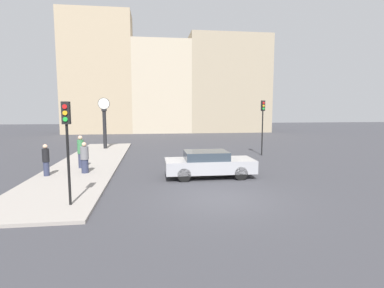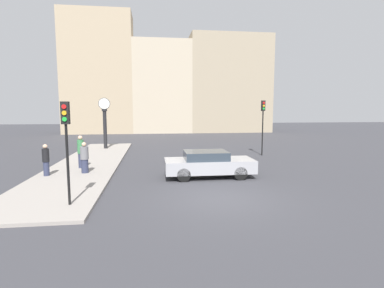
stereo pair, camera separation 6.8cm
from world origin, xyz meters
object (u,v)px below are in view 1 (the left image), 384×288
sedan_car (209,164)px  pedestrian_grey_jacket (85,158)px  street_clock (104,123)px  traffic_light_far (263,116)px  pedestrian_black_jacket (46,160)px  traffic_light_near (67,131)px  pedestrian_green_hoodie (81,152)px

sedan_car → pedestrian_grey_jacket: pedestrian_grey_jacket is taller
sedan_car → street_clock: size_ratio=1.05×
traffic_light_far → pedestrian_black_jacket: 14.63m
traffic_light_near → street_clock: size_ratio=0.84×
sedan_car → pedestrian_black_jacket: (-8.07, 0.85, 0.22)m
pedestrian_black_jacket → pedestrian_green_hoodie: size_ratio=0.86×
street_clock → pedestrian_green_hoodie: (-0.07, -8.43, -1.21)m
pedestrian_green_hoodie → traffic_light_near: bearing=-80.5°
traffic_light_near → pedestrian_grey_jacket: 5.68m
pedestrian_green_hoodie → street_clock: bearing=89.5°
street_clock → pedestrian_green_hoodie: 8.51m
traffic_light_near → street_clock: (-1.07, 15.22, -0.42)m
traffic_light_far → street_clock: street_clock is taller
traffic_light_near → pedestrian_black_jacket: (-2.39, 4.90, -1.77)m
street_clock → pedestrian_black_jacket: bearing=-97.3°
sedan_car → pedestrian_green_hoodie: bearing=158.1°
sedan_car → pedestrian_black_jacket: pedestrian_black_jacket is taller
traffic_light_far → street_clock: size_ratio=0.96×
traffic_light_far → pedestrian_grey_jacket: size_ratio=2.51×
sedan_car → street_clock: (-6.76, 11.17, 1.57)m
sedan_car → pedestrian_grey_jacket: (-6.32, 1.31, 0.21)m
street_clock → pedestrian_green_hoodie: size_ratio=2.30×
traffic_light_far → pedestrian_grey_jacket: (-11.58, -5.22, -1.98)m
sedan_car → pedestrian_green_hoodie: 7.36m
street_clock → pedestrian_green_hoodie: street_clock is taller
traffic_light_near → traffic_light_far: size_ratio=0.88×
traffic_light_far → pedestrian_black_jacket: size_ratio=2.55×
traffic_light_near → pedestrian_black_jacket: 5.73m
traffic_light_far → pedestrian_green_hoodie: (-12.09, -3.78, -1.84)m
pedestrian_black_jacket → pedestrian_green_hoodie: (1.25, 1.89, 0.13)m
sedan_car → traffic_light_far: traffic_light_far is taller
sedan_car → street_clock: street_clock is taller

